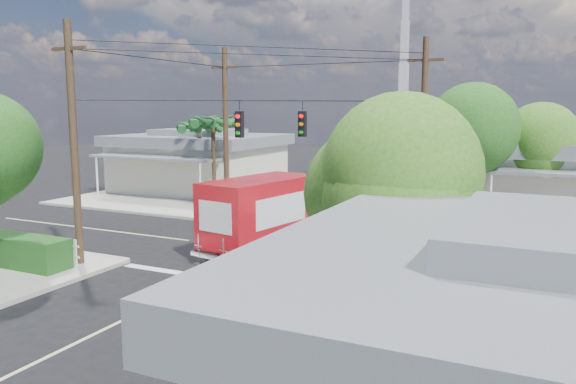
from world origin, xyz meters
The scene contains 17 objects.
ground centered at (0.00, 0.00, 0.00)m, with size 120.00×120.00×0.00m, color black.
sidewalk_ne centered at (10.88, 10.88, 0.07)m, with size 14.12×14.12×0.14m.
sidewalk_nw centered at (-10.88, 10.88, 0.07)m, with size 14.12×14.12×0.14m.
road_markings centered at (0.00, -1.47, 0.01)m, with size 32.00×32.00×0.01m.
building_nw centered at (-12.00, 12.46, 2.22)m, with size 10.80×10.20×4.30m.
radio_tower centered at (0.50, 20.00, 5.64)m, with size 0.80×0.80×17.00m.
tree_ne_front centered at (7.21, 6.76, 4.77)m, with size 4.21×4.14×6.66m.
tree_ne_back centered at (9.81, 8.96, 4.19)m, with size 3.77×3.66×5.82m.
tree_se centered at (7.01, -7.24, 4.04)m, with size 3.67×3.54×5.62m.
palm_nw_front centered at (-7.50, 7.50, 5.04)m, with size 3.01×3.08×5.59m.
palm_nw_back centered at (-9.50, 9.00, 4.67)m, with size 3.01×3.08×5.19m.
utility_poles centered at (-1.58, 1.60, 4.67)m, with size 12.00×10.68×9.00m.
picket_fence centered at (-7.80, -5.60, 0.68)m, with size 5.94×0.06×1.00m.
hedge_sw centered at (-8.00, -6.40, 0.69)m, with size 6.20×1.20×1.10m, color #1F481A.
vending_boxes centered at (6.50, 6.20, 0.69)m, with size 1.90×0.50×1.10m.
delivery_truck centered at (0.15, -0.09, 1.58)m, with size 3.38×7.44×3.11m.
parked_car centered at (10.99, 1.66, 0.78)m, with size 2.57×5.58×1.55m, color silver.
Camera 1 is at (10.69, -20.25, 5.91)m, focal length 35.00 mm.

